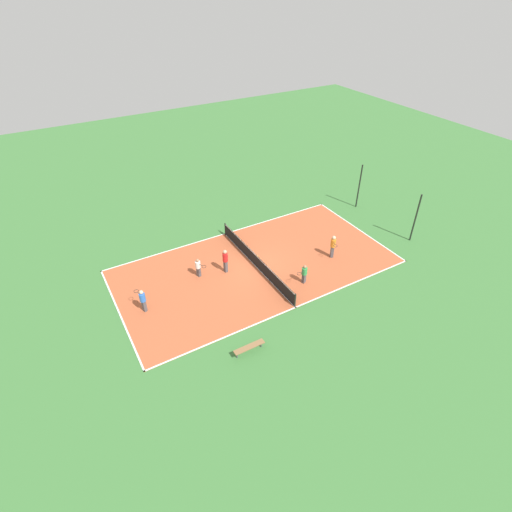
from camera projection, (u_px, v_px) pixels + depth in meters
name	position (u px, v px, depth m)	size (l,w,h in m)	color
ground_plane	(256.00, 266.00, 28.32)	(80.00, 80.00, 0.00)	#3D7538
court_surface	(256.00, 266.00, 28.31)	(9.93, 19.40, 0.02)	#B75633
tennis_net	(256.00, 260.00, 28.00)	(9.73, 0.10, 1.02)	black
bench	(249.00, 347.00, 21.77)	(0.36, 1.82, 0.45)	olive
player_coach_red	(225.00, 259.00, 27.18)	(0.41, 0.41, 1.81)	#4C4C51
player_far_green	(304.00, 273.00, 26.37)	(0.62, 0.99, 1.42)	#4C4C51
player_near_blue	(143.00, 299.00, 24.08)	(0.99, 0.60, 1.62)	#4C4C51
player_near_white	(198.00, 267.00, 26.92)	(0.99, 0.63, 1.43)	#4C4C51
player_center_orange	(333.00, 245.00, 28.59)	(0.98, 0.72, 1.80)	#4C4C51
tennis_ball_right_alley	(257.00, 266.00, 28.25)	(0.07, 0.07, 0.07)	#CCE033
tennis_ball_left_sideline	(258.00, 256.00, 29.21)	(0.07, 0.07, 0.07)	#CCE033
fence_post_back_left	(359.00, 186.00, 34.24)	(0.12, 0.12, 3.93)	black
fence_post_back_right	(416.00, 218.00, 29.90)	(0.12, 0.12, 3.93)	black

